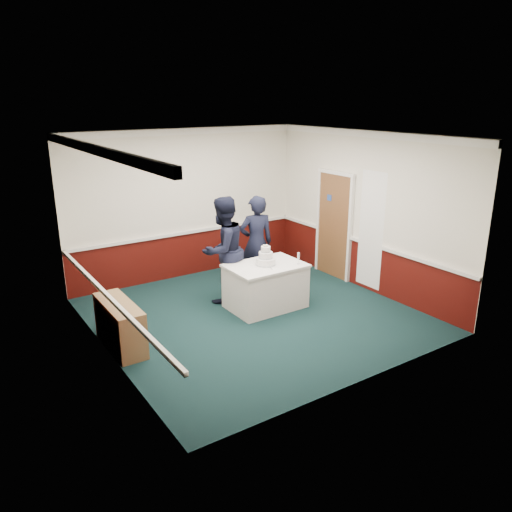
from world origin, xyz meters
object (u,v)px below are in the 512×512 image
cake_knife (271,268)px  person_woman (256,243)px  champagne_flute (299,256)px  sideboard (120,325)px  wedding_cake (266,259)px  cake_table (265,286)px  person_man (223,250)px

cake_knife → person_woman: 1.14m
person_woman → champagne_flute: bearing=111.4°
sideboard → wedding_cake: size_ratio=3.30×
sideboard → cake_table: (2.63, 0.03, 0.05)m
cake_table → sideboard: bearing=-179.4°
cake_table → person_woman: bearing=66.5°
wedding_cake → cake_table: bearing=-90.0°
wedding_cake → champagne_flute: (0.50, -0.28, 0.03)m
cake_knife → person_man: size_ratio=0.11×
cake_knife → person_man: person_man is taller
cake_table → person_man: person_man is taller
person_man → person_woman: 0.85m
sideboard → wedding_cake: 2.69m
cake_table → person_man: (-0.45, 0.68, 0.56)m
cake_table → wedding_cake: 0.50m
champagne_flute → person_woman: person_woman is taller
cake_knife → sideboard: bearing=-164.4°
wedding_cake → person_man: bearing=123.7°
sideboard → person_man: (2.18, 0.71, 0.61)m
champagne_flute → person_man: bearing=134.8°
sideboard → cake_knife: (2.60, -0.17, 0.44)m
wedding_cake → person_woman: bearing=66.5°
wedding_cake → person_woman: 0.94m
champagne_flute → person_man: (-0.95, 0.96, 0.03)m
sideboard → champagne_flute: 3.20m
wedding_cake → cake_knife: size_ratio=1.65×
sideboard → wedding_cake: (2.63, 0.03, 0.55)m
sideboard → cake_knife: cake_knife is taller
person_man → person_woman: bearing=175.3°
cake_table → person_woman: person_woman is taller
cake_knife → champagne_flute: bearing=10.8°
cake_knife → person_woman: bearing=88.6°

